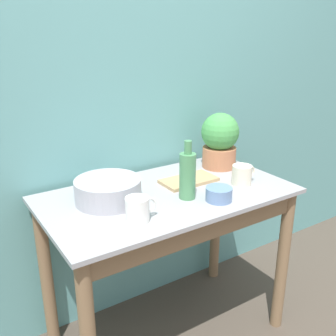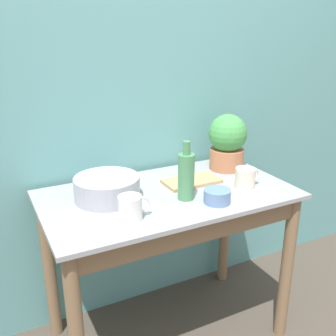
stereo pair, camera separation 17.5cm
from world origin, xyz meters
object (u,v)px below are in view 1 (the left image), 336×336
bowl_small_blue (219,194)px  tray_board (189,180)px  potted_plant (220,140)px  bottle_tall (188,175)px  bowl_wash_large (108,190)px  mug_cream (242,175)px  mug_white (138,209)px

bowl_small_blue → tray_board: 0.25m
potted_plant → bottle_tall: 0.45m
bottle_tall → bowl_wash_large: bearing=153.2°
tray_board → mug_cream: bearing=-39.0°
mug_white → bowl_small_blue: mug_white is taller
mug_cream → tray_board: bearing=141.0°
mug_cream → bowl_small_blue: (-0.21, -0.08, -0.02)m
bowl_wash_large → mug_white: (0.02, -0.23, -0.00)m
bowl_small_blue → tray_board: size_ratio=0.43×
bottle_tall → tray_board: size_ratio=0.97×
mug_white → bowl_small_blue: (0.39, -0.02, -0.02)m
mug_white → bowl_small_blue: bearing=-3.2°
potted_plant → bottle_tall: bearing=-147.8°
potted_plant → mug_cream: bearing=-105.0°
potted_plant → bowl_small_blue: potted_plant is taller
bottle_tall → mug_white: 0.30m
mug_cream → mug_white: mug_white is taller
mug_white → bowl_small_blue: 0.39m
bowl_wash_large → mug_white: size_ratio=2.18×
potted_plant → bottle_tall: size_ratio=1.12×
bottle_tall → mug_cream: bearing=-2.2°
mug_cream → bottle_tall: bearing=177.8°
tray_board → mug_white: bearing=-151.1°
potted_plant → bowl_small_blue: 0.46m
bottle_tall → mug_white: bearing=-165.4°
bowl_small_blue → mug_cream: bearing=21.6°
bowl_small_blue → tray_board: (0.02, 0.25, -0.02)m
bowl_wash_large → tray_board: size_ratio=1.06×
bowl_wash_large → mug_cream: bowl_wash_large is taller
bowl_wash_large → bottle_tall: bearing=-26.8°
bottle_tall → bowl_small_blue: size_ratio=2.26×
bowl_wash_large → tray_board: bowl_wash_large is taller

